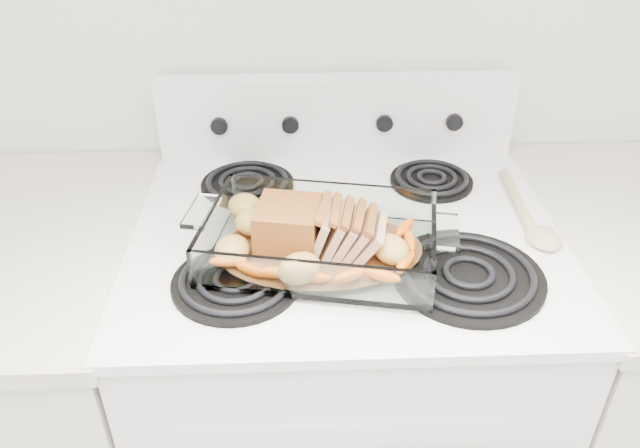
{
  "coord_description": "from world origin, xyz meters",
  "views": [
    {
      "loc": [
        -0.09,
        0.7,
        1.57
      ],
      "look_at": [
        -0.05,
        1.58,
        0.99
      ],
      "focal_mm": 35.0,
      "sensor_mm": 36.0,
      "label": 1
    }
  ],
  "objects_px": {
    "electric_range": "(341,394)",
    "pork_roast": "(308,231)",
    "counter_right": "(629,390)",
    "counter_left": "(43,409)",
    "baking_dish": "(320,244)"
  },
  "relations": [
    {
      "from": "counter_right",
      "to": "pork_roast",
      "type": "distance_m",
      "value": 0.91
    },
    {
      "from": "baking_dish",
      "to": "pork_roast",
      "type": "xyz_separation_m",
      "value": [
        -0.02,
        -0.0,
        0.03
      ]
    },
    {
      "from": "counter_left",
      "to": "pork_roast",
      "type": "bearing_deg",
      "value": -8.95
    },
    {
      "from": "counter_left",
      "to": "counter_right",
      "type": "relative_size",
      "value": 1.0
    },
    {
      "from": "counter_left",
      "to": "pork_roast",
      "type": "distance_m",
      "value": 0.8
    },
    {
      "from": "counter_left",
      "to": "pork_roast",
      "type": "xyz_separation_m",
      "value": [
        0.59,
        -0.09,
        0.53
      ]
    },
    {
      "from": "electric_range",
      "to": "pork_roast",
      "type": "distance_m",
      "value": 0.52
    },
    {
      "from": "counter_right",
      "to": "baking_dish",
      "type": "relative_size",
      "value": 2.45
    },
    {
      "from": "counter_left",
      "to": "counter_right",
      "type": "height_order",
      "value": "same"
    },
    {
      "from": "electric_range",
      "to": "baking_dish",
      "type": "bearing_deg",
      "value": -118.02
    },
    {
      "from": "counter_right",
      "to": "pork_roast",
      "type": "bearing_deg",
      "value": -172.76
    },
    {
      "from": "electric_range",
      "to": "counter_right",
      "type": "height_order",
      "value": "electric_range"
    },
    {
      "from": "baking_dish",
      "to": "pork_roast",
      "type": "height_order",
      "value": "pork_roast"
    },
    {
      "from": "counter_left",
      "to": "electric_range",
      "type": "bearing_deg",
      "value": 0.1
    },
    {
      "from": "electric_range",
      "to": "counter_right",
      "type": "relative_size",
      "value": 1.2
    }
  ]
}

